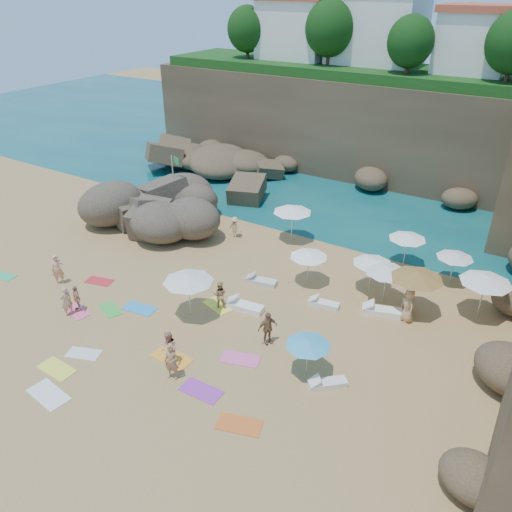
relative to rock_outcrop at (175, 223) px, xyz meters
The scene contains 48 objects.
ground 10.28m from the rock_outcrop, 44.36° to the right, with size 120.00×120.00×0.00m, color tan.
seawater 23.97m from the rock_outcrop, 72.14° to the left, with size 120.00×120.00×0.00m, color #0C4751.
cliff_back 20.51m from the rock_outcrop, 62.30° to the left, with size 44.00×8.00×8.00m, color brown.
rock_promontory 9.54m from the rock_outcrop, 112.50° to the left, with size 12.00×7.00×2.00m, color brown, non-canonical shape.
clifftop_buildings 24.06m from the rock_outcrop, 61.00° to the left, with size 28.48×9.48×7.00m.
clifftop_trees 20.64m from the rock_outcrop, 45.47° to the left, with size 35.60×23.82×4.40m.
marina_masts 24.76m from the rock_outcrop, 111.86° to the left, with size 3.10×0.10×6.00m.
rock_outcrop is the anchor object (origin of this frame).
flag_pole 3.23m from the rock_outcrop, 123.28° to the left, with size 0.83×0.36×4.37m.
parasol_0 8.75m from the rock_outcrop, 13.76° to the left, with size 2.50×2.50×2.36m.
parasol_1 15.85m from the rock_outcrop, ahead, with size 2.19×2.19×2.07m.
parasol_2 20.46m from the rock_outcrop, ahead, with size 2.53×2.53×2.40m.
parasol_3 18.56m from the rock_outcrop, ahead, with size 2.01×2.01×1.90m.
parasol_4 14.93m from the rock_outcrop, ahead, with size 2.13×2.13×2.01m.
parasol_6 17.65m from the rock_outcrop, ahead, with size 2.60×2.60×2.46m.
parasol_7 11.89m from the rock_outcrop, 10.89° to the right, with size 2.11×2.11×2.00m.
parasol_8 16.02m from the rock_outcrop, ahead, with size 2.27×2.27×2.14m.
parasol_9 11.55m from the rock_outcrop, 45.90° to the right, with size 2.53×2.53×2.39m.
parasol_10 17.44m from the rock_outcrop, 30.99° to the right, with size 1.97×1.97×1.86m.
lounger_0 10.39m from the rock_outcrop, ahead, with size 1.94×0.65×0.30m, color white.
lounger_1 10.08m from the rock_outcrop, 21.47° to the right, with size 1.77×0.59×0.28m, color silver.
lounger_2 16.39m from the rock_outcrop, 10.18° to the right, with size 1.99×0.66×0.31m, color white.
lounger_3 11.77m from the rock_outcrop, 32.29° to the right, with size 2.04×0.68×0.32m, color white.
lounger_4 13.86m from the rock_outcrop, 16.04° to the right, with size 1.61×0.54×0.25m, color white.
lounger_5 18.40m from the rock_outcrop, 29.72° to the right, with size 1.61×0.54×0.25m, color white.
towel_1 11.33m from the rock_outcrop, 76.31° to the right, with size 1.66×0.83×0.03m, color #F55F7F.
towel_2 14.57m from the rock_outcrop, 50.55° to the right, with size 1.88×0.94×0.03m, color #FF9C28.
towel_3 11.53m from the rock_outcrop, 108.92° to the right, with size 1.56×0.78×0.03m, color #32AF64.
towel_4 15.48m from the rock_outcrop, 69.43° to the right, with size 1.74×0.87×0.03m, color #F5ED40.
towel_5 14.31m from the rock_outcrop, 66.82° to the right, with size 1.54×0.77×0.03m, color silver.
towel_6 16.86m from the rock_outcrop, 46.30° to the right, with size 1.77×0.88×0.03m, color purple.
towel_7 8.49m from the rock_outcrop, 80.11° to the right, with size 1.53×0.77×0.03m, color red.
towel_8 10.57m from the rock_outcrop, 59.92° to the right, with size 1.73×0.87×0.03m, color #2890D9.
towel_9 15.35m from the rock_outcrop, 39.04° to the right, with size 1.75×0.88×0.03m, color #EA5BA0.
towel_10 19.01m from the rock_outcrop, 42.60° to the right, with size 1.75×0.88×0.03m, color #D75F22.
towel_11 10.79m from the rock_outcrop, 67.91° to the right, with size 1.51×0.76×0.03m, color green.
towel_12 10.94m from the rock_outcrop, 38.25° to the right, with size 1.66×0.83×0.03m, color #FCF342.
towel_13 16.97m from the rock_outcrop, 67.70° to the right, with size 1.91×0.96×0.03m, color white.
person_stand_0 9.69m from the rock_outcrop, 91.49° to the right, with size 0.65×0.43×1.79m, color tan.
person_stand_1 11.10m from the rock_outcrop, 37.72° to the right, with size 0.74×0.57×1.52m, color tan.
person_stand_2 4.94m from the rock_outcrop, ahead, with size 0.93×0.38×1.44m, color tan.
person_stand_3 14.76m from the rock_outcrop, 32.96° to the right, with size 1.01×0.42×1.72m, color #896244.
person_stand_4 17.61m from the rock_outcrop, ahead, with size 0.91×0.49×1.85m, color tan.
person_stand_5 3.15m from the rock_outcrop, 108.51° to the left, with size 1.36×0.39×1.47m, color tan.
person_stand_6 11.73m from the rock_outcrop, 77.28° to the right, with size 0.60×0.39×1.64m, color tan.
person_lie_1 11.25m from the rock_outcrop, 75.98° to the right, with size 0.85×1.45×0.35m, color #DF957F.
person_lie_4 15.86m from the rock_outcrop, 50.23° to the right, with size 0.64×1.74×0.42m, color #A57952.
person_lie_5 14.90m from the rock_outcrop, 50.68° to the right, with size 0.79×1.63×0.62m, color tan.
Camera 1 is at (14.40, -16.90, 14.95)m, focal length 35.00 mm.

